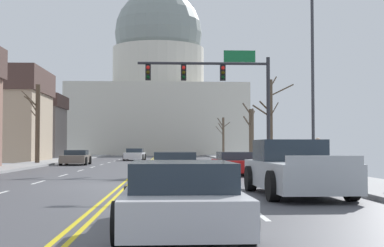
{
  "coord_description": "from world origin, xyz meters",
  "views": [
    {
      "loc": [
        1.58,
        -19.92,
        1.43
      ],
      "look_at": [
        3.7,
        27.33,
        3.39
      ],
      "focal_mm": 51.11,
      "sensor_mm": 36.0,
      "label": 1
    }
  ],
  "objects_px": {
    "signal_gantry": "(222,83)",
    "sedan_near_01": "(174,168)",
    "sedan_oncoming_01": "(135,155)",
    "sedan_near_03": "(181,197)",
    "sedan_near_00": "(235,164)",
    "sedan_oncoming_00": "(76,158)",
    "street_lamp_right": "(306,66)",
    "bicycle_parked": "(339,171)",
    "pedestrian_01": "(318,155)",
    "pickup_truck_near_02": "(295,170)"
  },
  "relations": [
    {
      "from": "sedan_oncoming_01",
      "to": "signal_gantry",
      "type": "bearing_deg",
      "value": -73.92
    },
    {
      "from": "signal_gantry",
      "to": "bicycle_parked",
      "type": "bearing_deg",
      "value": -73.96
    },
    {
      "from": "signal_gantry",
      "to": "sedan_oncoming_00",
      "type": "bearing_deg",
      "value": 136.14
    },
    {
      "from": "sedan_near_00",
      "to": "sedan_oncoming_00",
      "type": "distance_m",
      "value": 17.97
    },
    {
      "from": "street_lamp_right",
      "to": "sedan_oncoming_01",
      "type": "bearing_deg",
      "value": 107.54
    },
    {
      "from": "signal_gantry",
      "to": "sedan_oncoming_00",
      "type": "xyz_separation_m",
      "value": [
        -10.22,
        9.83,
        -4.66
      ]
    },
    {
      "from": "sedan_near_00",
      "to": "sedan_oncoming_01",
      "type": "relative_size",
      "value": 0.97
    },
    {
      "from": "pickup_truck_near_02",
      "to": "sedan_near_03",
      "type": "relative_size",
      "value": 1.17
    },
    {
      "from": "sedan_near_00",
      "to": "pickup_truck_near_02",
      "type": "relative_size",
      "value": 0.81
    },
    {
      "from": "pedestrian_01",
      "to": "bicycle_parked",
      "type": "relative_size",
      "value": 0.94
    },
    {
      "from": "sedan_near_03",
      "to": "pedestrian_01",
      "type": "relative_size",
      "value": 2.84
    },
    {
      "from": "signal_gantry",
      "to": "sedan_near_01",
      "type": "xyz_separation_m",
      "value": [
        -2.98,
        -10.99,
        -4.63
      ]
    },
    {
      "from": "pickup_truck_near_02",
      "to": "sedan_near_03",
      "type": "height_order",
      "value": "pickup_truck_near_02"
    },
    {
      "from": "sedan_oncoming_00",
      "to": "sedan_oncoming_01",
      "type": "xyz_separation_m",
      "value": [
        3.73,
        12.71,
        0.02
      ]
    },
    {
      "from": "sedan_near_00",
      "to": "bicycle_parked",
      "type": "relative_size",
      "value": 2.54
    },
    {
      "from": "signal_gantry",
      "to": "sedan_near_01",
      "type": "relative_size",
      "value": 1.85
    },
    {
      "from": "sedan_near_00",
      "to": "pedestrian_01",
      "type": "bearing_deg",
      "value": -48.5
    },
    {
      "from": "sedan_near_01",
      "to": "pickup_truck_near_02",
      "type": "bearing_deg",
      "value": -57.88
    },
    {
      "from": "sedan_near_00",
      "to": "sedan_near_01",
      "type": "xyz_separation_m",
      "value": [
        -3.13,
        -6.14,
        0.02
      ]
    },
    {
      "from": "sedan_near_03",
      "to": "bicycle_parked",
      "type": "relative_size",
      "value": 2.66
    },
    {
      "from": "signal_gantry",
      "to": "pedestrian_01",
      "type": "xyz_separation_m",
      "value": [
        3.39,
        -8.51,
        -4.14
      ]
    },
    {
      "from": "sedan_near_00",
      "to": "sedan_oncoming_00",
      "type": "bearing_deg",
      "value": 125.27
    },
    {
      "from": "signal_gantry",
      "to": "sedan_oncoming_01",
      "type": "distance_m",
      "value": 23.91
    },
    {
      "from": "sedan_near_00",
      "to": "pickup_truck_near_02",
      "type": "xyz_separation_m",
      "value": [
        0.32,
        -11.64,
        0.18
      ]
    },
    {
      "from": "sedan_near_00",
      "to": "sedan_near_03",
      "type": "height_order",
      "value": "sedan_near_03"
    },
    {
      "from": "signal_gantry",
      "to": "sedan_near_03",
      "type": "height_order",
      "value": "signal_gantry"
    },
    {
      "from": "signal_gantry",
      "to": "sedan_oncoming_00",
      "type": "distance_m",
      "value": 14.93
    },
    {
      "from": "street_lamp_right",
      "to": "bicycle_parked",
      "type": "height_order",
      "value": "street_lamp_right"
    },
    {
      "from": "sedan_oncoming_01",
      "to": "street_lamp_right",
      "type": "bearing_deg",
      "value": -72.46
    },
    {
      "from": "street_lamp_right",
      "to": "sedan_near_01",
      "type": "height_order",
      "value": "street_lamp_right"
    },
    {
      "from": "sedan_near_03",
      "to": "bicycle_parked",
      "type": "distance_m",
      "value": 13.04
    },
    {
      "from": "bicycle_parked",
      "to": "sedan_oncoming_01",
      "type": "bearing_deg",
      "value": 106.07
    },
    {
      "from": "signal_gantry",
      "to": "sedan_oncoming_01",
      "type": "height_order",
      "value": "signal_gantry"
    },
    {
      "from": "bicycle_parked",
      "to": "pedestrian_01",
      "type": "bearing_deg",
      "value": 88.86
    },
    {
      "from": "sedan_near_01",
      "to": "bicycle_parked",
      "type": "height_order",
      "value": "sedan_near_01"
    },
    {
      "from": "signal_gantry",
      "to": "street_lamp_right",
      "type": "xyz_separation_m",
      "value": [
        3.08,
        -7.77,
        -0.13
      ]
    },
    {
      "from": "sedan_oncoming_00",
      "to": "sedan_oncoming_01",
      "type": "bearing_deg",
      "value": 73.66
    },
    {
      "from": "sedan_near_03",
      "to": "pedestrian_01",
      "type": "distance_m",
      "value": 15.83
    },
    {
      "from": "bicycle_parked",
      "to": "sedan_near_00",
      "type": "bearing_deg",
      "value": 115.28
    },
    {
      "from": "signal_gantry",
      "to": "pickup_truck_near_02",
      "type": "relative_size",
      "value": 1.43
    },
    {
      "from": "sedan_near_00",
      "to": "pedestrian_01",
      "type": "xyz_separation_m",
      "value": [
        3.24,
        -3.66,
        0.51
      ]
    },
    {
      "from": "signal_gantry",
      "to": "sedan_near_00",
      "type": "xyz_separation_m",
      "value": [
        0.15,
        -4.84,
        -4.65
      ]
    },
    {
      "from": "pickup_truck_near_02",
      "to": "pedestrian_01",
      "type": "xyz_separation_m",
      "value": [
        2.92,
        7.98,
        0.33
      ]
    },
    {
      "from": "sedan_oncoming_00",
      "to": "signal_gantry",
      "type": "bearing_deg",
      "value": -43.86
    },
    {
      "from": "sedan_near_01",
      "to": "street_lamp_right",
      "type": "bearing_deg",
      "value": 27.98
    },
    {
      "from": "street_lamp_right",
      "to": "pedestrian_01",
      "type": "height_order",
      "value": "street_lamp_right"
    },
    {
      "from": "sedan_near_01",
      "to": "bicycle_parked",
      "type": "xyz_separation_m",
      "value": [
        6.3,
        -0.59,
        -0.08
      ]
    },
    {
      "from": "street_lamp_right",
      "to": "sedan_near_03",
      "type": "distance_m",
      "value": 17.0
    },
    {
      "from": "pickup_truck_near_02",
      "to": "bicycle_parked",
      "type": "xyz_separation_m",
      "value": [
        2.85,
        4.91,
        -0.24
      ]
    },
    {
      "from": "pedestrian_01",
      "to": "signal_gantry",
      "type": "bearing_deg",
      "value": 111.73
    }
  ]
}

